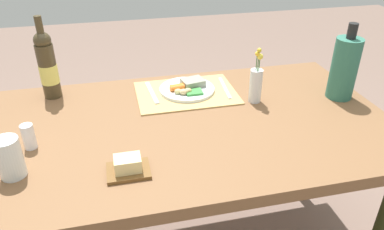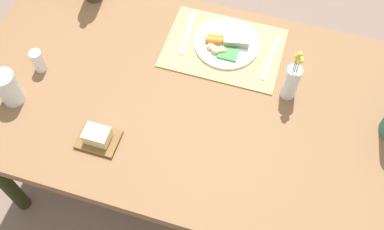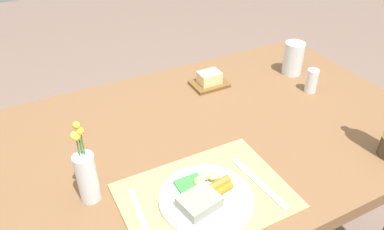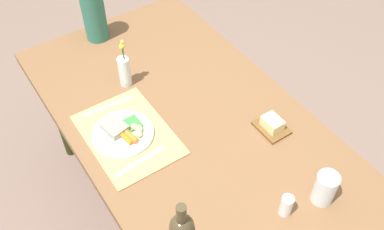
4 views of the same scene
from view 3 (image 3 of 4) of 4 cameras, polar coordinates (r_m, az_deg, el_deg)
The scene contains 9 objects.
dining_table at distance 1.21m, azimuth -1.00°, elevation -6.22°, with size 1.56×0.88×0.70m.
placemat at distance 0.99m, azimuth 2.03°, elevation -12.05°, with size 0.42×0.30×0.01m, color tan.
dinner_plate at distance 0.96m, azimuth 2.00°, elevation -12.17°, with size 0.24×0.24×0.04m.
fork at distance 0.94m, azimuth -7.54°, elevation -15.33°, with size 0.01×0.21×0.01m, color silver.
knife at distance 1.03m, azimuth 9.95°, elevation -9.93°, with size 0.02×0.21×0.01m, color silver.
butter_dish at distance 1.42m, azimuth 2.60°, elevation 5.22°, with size 0.13×0.10×0.06m.
flower_vase at distance 0.97m, azimuth -15.53°, elevation -8.65°, with size 0.05×0.05×0.23m.
water_tumbler at distance 1.54m, azimuth 14.89°, elevation 7.94°, with size 0.08×0.08×0.13m.
salt_shaker at distance 1.44m, azimuth 17.51°, elevation 4.92°, with size 0.04×0.04×0.09m, color white.
Camera 3 is at (-0.40, -0.81, 1.43)m, focal length 35.56 mm.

